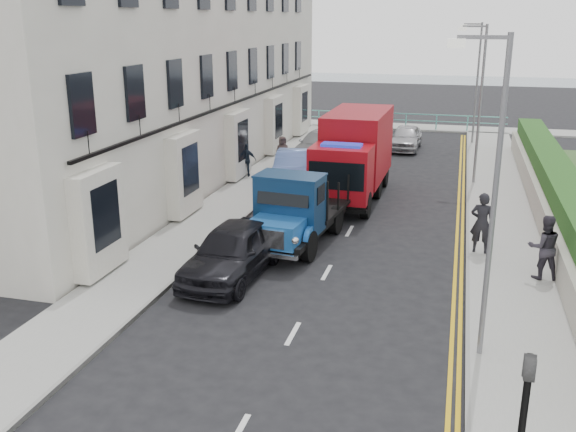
% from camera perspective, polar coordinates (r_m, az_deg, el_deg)
% --- Properties ---
extents(ground, '(120.00, 120.00, 0.00)m').
position_cam_1_polar(ground, '(17.40, 2.11, -7.46)').
color(ground, black).
rests_on(ground, ground).
extents(pavement_west, '(2.40, 38.00, 0.12)m').
position_cam_1_polar(pavement_west, '(26.90, -4.39, 1.66)').
color(pavement_west, gray).
rests_on(pavement_west, ground).
extents(pavement_east, '(2.60, 38.00, 0.12)m').
position_cam_1_polar(pavement_east, '(25.53, 18.47, -0.06)').
color(pavement_east, gray).
rests_on(pavement_east, ground).
extents(promenade, '(30.00, 2.50, 0.12)m').
position_cam_1_polar(promenade, '(45.13, 10.49, 7.78)').
color(promenade, gray).
rests_on(promenade, ground).
extents(sea_plane, '(120.00, 120.00, 0.00)m').
position_cam_1_polar(sea_plane, '(75.85, 12.56, 11.36)').
color(sea_plane, slate).
rests_on(sea_plane, ground).
extents(terrace_west, '(6.31, 30.20, 14.25)m').
position_cam_1_polar(terrace_west, '(31.23, -9.91, 16.83)').
color(terrace_west, silver).
rests_on(terrace_west, ground).
extents(garden_east, '(1.45, 28.00, 1.75)m').
position_cam_1_polar(garden_east, '(25.51, 22.92, 1.41)').
color(garden_east, '#B2AD9E').
rests_on(garden_east, ground).
extents(seafront_railing, '(13.00, 0.08, 1.11)m').
position_cam_1_polar(seafront_railing, '(44.26, 10.44, 8.29)').
color(seafront_railing, '#59B2A5').
rests_on(seafront_railing, ground).
extents(lamp_near, '(1.23, 0.18, 7.00)m').
position_cam_1_polar(lamp_near, '(13.83, 17.50, 2.76)').
color(lamp_near, slate).
rests_on(lamp_near, ground).
extents(lamp_mid, '(1.23, 0.18, 7.00)m').
position_cam_1_polar(lamp_mid, '(29.61, 16.54, 10.22)').
color(lamp_mid, slate).
rests_on(lamp_mid, ground).
extents(lamp_far, '(1.23, 0.18, 7.00)m').
position_cam_1_polar(lamp_far, '(39.56, 16.33, 11.84)').
color(lamp_far, slate).
rests_on(lamp_far, ground).
extents(traffic_signal, '(0.16, 0.20, 3.10)m').
position_cam_1_polar(traffic_signal, '(9.54, 20.11, -16.94)').
color(traffic_signal, black).
rests_on(traffic_signal, ground).
extents(bedford_lorry, '(2.59, 5.44, 2.49)m').
position_cam_1_polar(bedford_lorry, '(20.72, 0.33, 0.08)').
color(bedford_lorry, black).
rests_on(bedford_lorry, ground).
extents(red_lorry, '(2.41, 6.80, 3.54)m').
position_cam_1_polar(red_lorry, '(26.70, 5.90, 5.53)').
color(red_lorry, black).
rests_on(red_lorry, ground).
extents(parked_car_front, '(2.17, 4.76, 1.58)m').
position_cam_1_polar(parked_car_front, '(18.67, -4.98, -3.12)').
color(parked_car_front, black).
rests_on(parked_car_front, ground).
extents(parked_car_mid, '(2.17, 4.74, 1.51)m').
position_cam_1_polar(parked_car_mid, '(29.06, 0.52, 4.30)').
color(parked_car_mid, '#6181D0').
rests_on(parked_car_mid, ground).
extents(parked_car_rear, '(2.65, 5.29, 1.47)m').
position_cam_1_polar(parked_car_rear, '(34.44, 2.89, 6.30)').
color(parked_car_rear, '#9B9C9F').
rests_on(parked_car_rear, ground).
extents(seafront_car_left, '(3.30, 5.25, 1.35)m').
position_cam_1_polar(seafront_car_left, '(42.57, 7.26, 8.21)').
color(seafront_car_left, black).
rests_on(seafront_car_left, ground).
extents(seafront_car_right, '(1.75, 4.09, 1.38)m').
position_cam_1_polar(seafront_car_right, '(37.53, 10.42, 6.88)').
color(seafront_car_right, '#A09FA4').
rests_on(seafront_car_right, ground).
extents(pedestrian_east_near, '(0.77, 0.56, 1.95)m').
position_cam_1_polar(pedestrian_east_near, '(21.02, 16.84, -0.58)').
color(pedestrian_east_near, black).
rests_on(pedestrian_east_near, pavement_east).
extents(pedestrian_east_far, '(1.03, 0.87, 1.88)m').
position_cam_1_polar(pedestrian_east_far, '(19.52, 21.81, -2.58)').
color(pedestrian_east_far, '#2F2B35').
rests_on(pedestrian_east_far, pavement_east).
extents(pedestrian_west_near, '(0.98, 0.60, 1.56)m').
position_cam_1_polar(pedestrian_west_near, '(30.07, -3.73, 4.99)').
color(pedestrian_west_near, '#19212D').
rests_on(pedestrian_west_near, pavement_west).
extents(pedestrian_west_far, '(0.89, 0.83, 1.53)m').
position_cam_1_polar(pedestrian_west_far, '(31.96, -0.49, 5.74)').
color(pedestrian_west_far, '#41322F').
rests_on(pedestrian_west_far, pavement_west).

